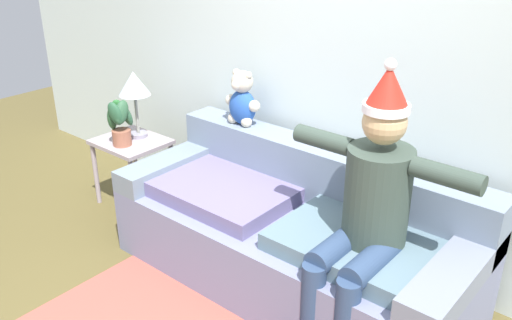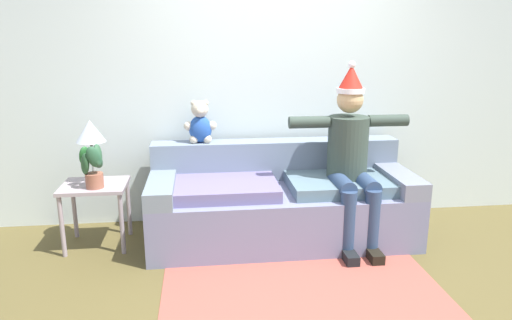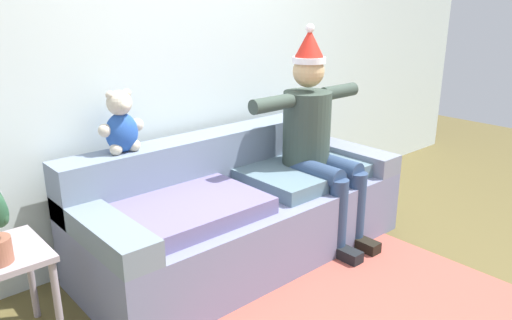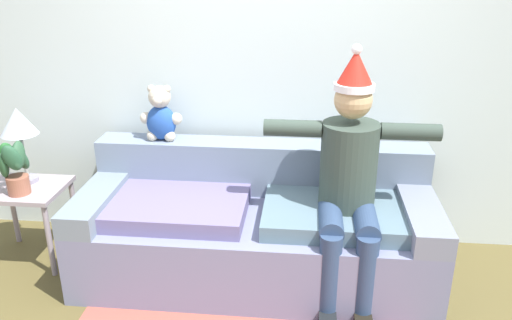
% 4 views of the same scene
% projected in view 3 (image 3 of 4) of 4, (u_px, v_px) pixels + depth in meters
% --- Properties ---
extents(ground_plane, '(10.00, 10.00, 0.00)m').
position_uv_depth(ground_plane, '(357.00, 317.00, 2.75)').
color(ground_plane, brown).
extents(back_wall, '(7.00, 0.10, 2.70)m').
position_uv_depth(back_wall, '(189.00, 50.00, 3.43)').
color(back_wall, silver).
rests_on(back_wall, ground_plane).
extents(couch, '(2.24, 0.93, 0.80)m').
position_uv_depth(couch, '(241.00, 209.00, 3.36)').
color(couch, slate).
rests_on(couch, ground_plane).
extents(person_seated, '(1.02, 0.77, 1.53)m').
position_uv_depth(person_seated, '(317.00, 135.00, 3.46)').
color(person_seated, '#36453C').
rests_on(person_seated, ground_plane).
extents(teddy_bear, '(0.29, 0.17, 0.38)m').
position_uv_depth(teddy_bear, '(121.00, 124.00, 2.94)').
color(teddy_bear, '#2550A7').
rests_on(teddy_bear, couch).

